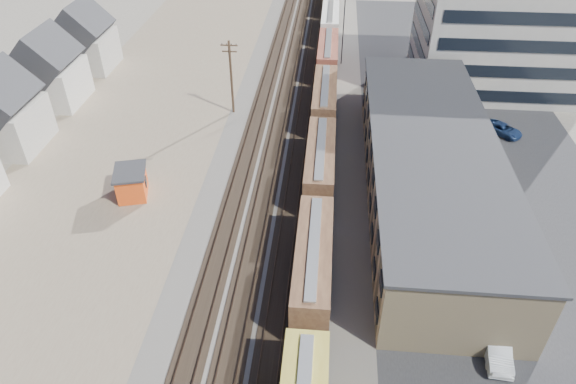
# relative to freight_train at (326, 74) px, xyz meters

# --- Properties ---
(ballast_bed) EXTENTS (18.00, 200.00, 0.06)m
(ballast_bed) POSITION_rel_freight_train_xyz_m (-3.80, 0.67, -2.76)
(ballast_bed) COLOR #4C4742
(ballast_bed) RESTS_ON ground
(dirt_yard) EXTENTS (24.00, 180.00, 0.03)m
(dirt_yard) POSITION_rel_freight_train_xyz_m (-23.80, -9.33, -2.78)
(dirt_yard) COLOR #6F5F4C
(dirt_yard) RESTS_ON ground
(asphalt_lot) EXTENTS (26.00, 120.00, 0.04)m
(asphalt_lot) POSITION_rel_freight_train_xyz_m (18.20, -14.33, -2.77)
(asphalt_lot) COLOR #232326
(asphalt_lot) RESTS_ON ground
(rail_tracks) EXTENTS (11.40, 200.00, 0.24)m
(rail_tracks) POSITION_rel_freight_train_xyz_m (-4.35, 0.67, -2.68)
(rail_tracks) COLOR black
(rail_tracks) RESTS_ON ground
(freight_train) EXTENTS (3.00, 119.74, 4.46)m
(freight_train) POSITION_rel_freight_train_xyz_m (0.00, 0.00, 0.00)
(freight_train) COLOR black
(freight_train) RESTS_ON ground
(warehouse) EXTENTS (12.40, 40.40, 7.25)m
(warehouse) POSITION_rel_freight_train_xyz_m (11.18, -24.33, 0.86)
(warehouse) COLOR tan
(warehouse) RESTS_ON ground
(office_tower) EXTENTS (22.60, 18.60, 18.45)m
(office_tower) POSITION_rel_freight_train_xyz_m (24.15, 5.62, 6.47)
(office_tower) COLOR #9E998E
(office_tower) RESTS_ON ground
(utility_pole_north) EXTENTS (2.20, 0.32, 10.00)m
(utility_pole_north) POSITION_rel_freight_train_xyz_m (-12.30, -7.33, 2.50)
(utility_pole_north) COLOR #382619
(utility_pole_north) RESTS_ON ground
(radio_mast) EXTENTS (1.20, 0.16, 18.00)m
(radio_mast) POSITION_rel_freight_train_xyz_m (2.20, 10.67, 6.33)
(radio_mast) COLOR black
(radio_mast) RESTS_ON ground
(maintenance_shed) EXTENTS (4.20, 4.88, 3.07)m
(maintenance_shed) POSITION_rel_freight_train_xyz_m (-19.71, -26.74, -1.22)
(maintenance_shed) COLOR #EC4E16
(maintenance_shed) RESTS_ON ground
(parked_car_white) EXTENTS (2.06, 5.11, 1.65)m
(parked_car_white) POSITION_rel_freight_train_xyz_m (14.12, -43.88, -1.97)
(parked_car_white) COLOR silver
(parked_car_white) RESTS_ON ground
(parked_car_blue) EXTENTS (5.00, 5.10, 1.36)m
(parked_car_blue) POSITION_rel_freight_train_xyz_m (22.71, -10.13, -2.11)
(parked_car_blue) COLOR navy
(parked_car_blue) RESTS_ON ground
(parked_car_far) EXTENTS (2.29, 4.35, 1.41)m
(parked_car_far) POSITION_rel_freight_train_xyz_m (27.70, 1.11, -2.09)
(parked_car_far) COLOR silver
(parked_car_far) RESTS_ON ground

